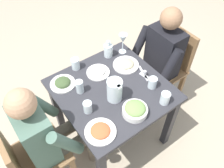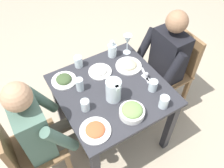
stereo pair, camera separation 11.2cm
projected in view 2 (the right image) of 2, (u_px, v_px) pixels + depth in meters
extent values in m
plane|color=tan|center=(112.00, 134.00, 2.46)|extent=(8.00, 8.00, 0.00)
cube|color=#2D2D33|center=(112.00, 90.00, 1.92)|extent=(0.86, 0.86, 0.03)
cube|color=#232328|center=(169.00, 127.00, 2.11)|extent=(0.06, 0.06, 0.70)
cube|color=#232328|center=(124.00, 75.00, 2.54)|extent=(0.06, 0.06, 0.70)
cube|color=#232328|center=(59.00, 104.00, 2.28)|extent=(0.06, 0.06, 0.70)
cube|color=olive|center=(185.00, 92.00, 2.55)|extent=(0.04, 0.04, 0.43)
cube|color=olive|center=(165.00, 73.00, 2.74)|extent=(0.04, 0.04, 0.43)
cube|color=olive|center=(160.00, 105.00, 2.43)|extent=(0.04, 0.04, 0.43)
cube|color=olive|center=(141.00, 84.00, 2.62)|extent=(0.04, 0.04, 0.43)
cube|color=olive|center=(166.00, 74.00, 2.41)|extent=(0.40, 0.40, 0.03)
cube|color=olive|center=(185.00, 51.00, 2.31)|extent=(0.38, 0.04, 0.42)
cube|color=olive|center=(18.00, 153.00, 2.09)|extent=(0.04, 0.04, 0.43)
cube|color=olive|center=(54.00, 135.00, 2.20)|extent=(0.04, 0.04, 0.43)
cube|color=olive|center=(69.00, 166.00, 2.01)|extent=(0.04, 0.04, 0.43)
cube|color=olive|center=(37.00, 147.00, 1.88)|extent=(0.40, 0.40, 0.03)
cube|color=olive|center=(5.00, 145.00, 1.65)|extent=(0.38, 0.04, 0.42)
cube|color=black|center=(169.00, 56.00, 2.21)|extent=(0.32, 0.20, 0.50)
sphere|color=#936B4C|center=(177.00, 22.00, 1.93)|extent=(0.19, 0.19, 0.19)
cylinder|color=#665B4C|center=(154.00, 89.00, 2.30)|extent=(0.11, 0.38, 0.11)
cylinder|color=#665B4C|center=(137.00, 109.00, 2.39)|extent=(0.10, 0.10, 0.46)
cylinder|color=black|center=(172.00, 72.00, 2.03)|extent=(0.08, 0.23, 0.37)
cylinder|color=#665B4C|center=(144.00, 78.00, 2.40)|extent=(0.11, 0.38, 0.11)
cylinder|color=#665B4C|center=(127.00, 97.00, 2.49)|extent=(0.10, 0.10, 0.46)
cylinder|color=black|center=(144.00, 47.00, 2.25)|extent=(0.08, 0.23, 0.37)
cube|color=#4C6B5B|center=(33.00, 129.00, 1.69)|extent=(0.32, 0.20, 0.50)
sphere|color=tan|center=(17.00, 97.00, 1.41)|extent=(0.19, 0.19, 0.19)
cylinder|color=#665B4C|center=(59.00, 128.00, 2.01)|extent=(0.11, 0.38, 0.11)
cylinder|color=#665B4C|center=(81.00, 130.00, 2.23)|extent=(0.10, 0.10, 0.46)
cylinder|color=#4C6B5B|center=(41.00, 100.00, 1.83)|extent=(0.08, 0.23, 0.37)
cylinder|color=#665B4C|center=(67.00, 144.00, 1.92)|extent=(0.11, 0.38, 0.11)
cylinder|color=#665B4C|center=(90.00, 144.00, 2.13)|extent=(0.10, 0.10, 0.46)
cylinder|color=#4C6B5B|center=(61.00, 140.00, 1.61)|extent=(0.08, 0.23, 0.37)
cylinder|color=silver|center=(113.00, 90.00, 1.78)|extent=(0.12, 0.12, 0.19)
cube|color=silver|center=(108.00, 83.00, 1.81)|extent=(0.02, 0.02, 0.11)
cube|color=silver|center=(117.00, 88.00, 1.68)|extent=(0.04, 0.03, 0.02)
cylinder|color=white|center=(132.00, 112.00, 1.72)|extent=(0.19, 0.19, 0.05)
ellipsoid|color=#759951|center=(132.00, 110.00, 1.70)|extent=(0.15, 0.15, 0.06)
cylinder|color=white|center=(95.00, 131.00, 1.65)|extent=(0.22, 0.22, 0.01)
ellipsoid|color=#CC5B33|center=(95.00, 129.00, 1.64)|extent=(0.14, 0.14, 0.04)
cylinder|color=white|center=(64.00, 81.00, 1.96)|extent=(0.21, 0.21, 0.01)
ellipsoid|color=#3D512D|center=(64.00, 79.00, 1.95)|extent=(0.13, 0.13, 0.05)
cylinder|color=white|center=(129.00, 66.00, 2.07)|extent=(0.23, 0.23, 0.01)
ellipsoid|color=#B7AD89|center=(129.00, 65.00, 2.06)|extent=(0.14, 0.14, 0.04)
cylinder|color=white|center=(100.00, 72.00, 2.03)|extent=(0.20, 0.20, 0.01)
ellipsoid|color=white|center=(100.00, 70.00, 2.01)|extent=(0.12, 0.12, 0.05)
cylinder|color=silver|center=(153.00, 85.00, 1.87)|extent=(0.07, 0.07, 0.09)
cylinder|color=silver|center=(85.00, 105.00, 1.74)|extent=(0.07, 0.07, 0.10)
cylinder|color=silver|center=(80.00, 84.00, 1.86)|extent=(0.06, 0.06, 0.11)
cylinder|color=silver|center=(164.00, 102.00, 1.76)|extent=(0.07, 0.07, 0.10)
cylinder|color=silver|center=(78.00, 62.00, 2.05)|extent=(0.07, 0.07, 0.10)
cylinder|color=silver|center=(127.00, 52.00, 2.20)|extent=(0.07, 0.07, 0.01)
cylinder|color=silver|center=(127.00, 48.00, 2.16)|extent=(0.01, 0.01, 0.10)
cone|color=silver|center=(128.00, 40.00, 2.09)|extent=(0.08, 0.08, 0.09)
cylinder|color=silver|center=(112.00, 50.00, 2.13)|extent=(0.08, 0.08, 0.12)
cylinder|color=#993333|center=(112.00, 52.00, 2.15)|extent=(0.07, 0.07, 0.07)
cylinder|color=silver|center=(112.00, 43.00, 2.07)|extent=(0.03, 0.03, 0.04)
cylinder|color=white|center=(146.00, 76.00, 1.97)|extent=(0.03, 0.03, 0.04)
cylinder|color=#B2B2B7|center=(146.00, 74.00, 1.95)|extent=(0.03, 0.03, 0.01)
cube|color=silver|center=(149.00, 81.00, 1.96)|extent=(0.17, 0.05, 0.01)
cube|color=silver|center=(145.00, 75.00, 2.00)|extent=(0.18, 0.07, 0.01)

